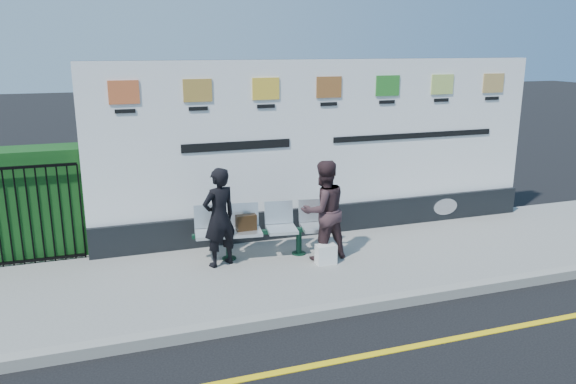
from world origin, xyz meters
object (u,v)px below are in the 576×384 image
object	(u,v)px
billboard	(326,160)
woman_right	(323,210)
bench	(264,243)
woman_left	(219,217)

from	to	relation	value
billboard	woman_right	xyz separation A→B (m)	(-0.54, -1.22, -0.52)
bench	billboard	bearing A→B (deg)	39.24
billboard	woman_right	world-z (taller)	billboard
billboard	woman_left	xyz separation A→B (m)	(-2.11, -0.98, -0.55)
bench	woman_left	size ratio (longest dim) A/B	1.41
woman_left	billboard	bearing A→B (deg)	-176.77
woman_left	woman_right	world-z (taller)	woman_right
woman_left	woman_right	distance (m)	1.59
woman_right	woman_left	bearing A→B (deg)	-18.12
billboard	bench	size ratio (longest dim) A/B	3.77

